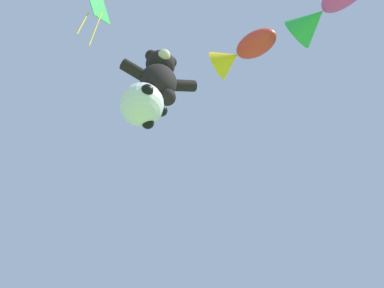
# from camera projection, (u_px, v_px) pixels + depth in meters

# --- Properties ---
(teddy_bear_kite) EXTENTS (2.04, 0.90, 2.07)m
(teddy_bear_kite) POSITION_uv_depth(u_px,v_px,m) (159.00, 76.00, 10.93)
(teddy_bear_kite) COLOR black
(soccer_ball_kite) EXTENTS (1.09, 1.08, 1.00)m
(soccer_ball_kite) POSITION_uv_depth(u_px,v_px,m) (142.00, 105.00, 9.43)
(soccer_ball_kite) COLOR white
(fish_kite_crimson) EXTENTS (1.74, 1.96, 0.89)m
(fish_kite_crimson) POSITION_uv_depth(u_px,v_px,m) (242.00, 52.00, 11.90)
(fish_kite_crimson) COLOR red
(fish_kite_magenta) EXTENTS (1.67, 2.60, 0.95)m
(fish_kite_magenta) POSITION_uv_depth(u_px,v_px,m) (329.00, 6.00, 10.83)
(fish_kite_magenta) COLOR #E53F9E
(diamond_kite) EXTENTS (1.02, 1.04, 3.18)m
(diamond_kite) POSITION_uv_depth(u_px,v_px,m) (97.00, 8.00, 12.60)
(diamond_kite) COLOR green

